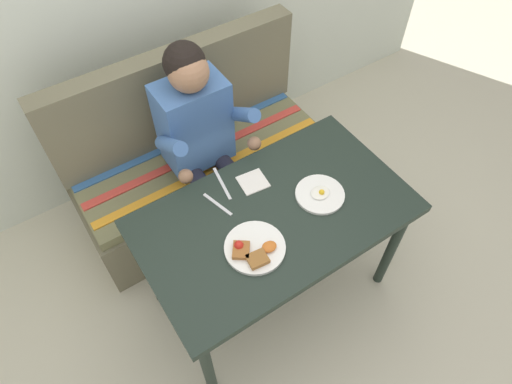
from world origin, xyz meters
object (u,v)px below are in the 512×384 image
napkin (253,182)px  plate_breakfast (254,248)px  knife (222,183)px  fork (218,204)px  plate_eggs (320,194)px  table (274,224)px  couch (199,164)px  person (201,134)px

napkin → plate_breakfast: bearing=-122.6°
napkin → knife: bearing=149.9°
fork → knife: bearing=34.8°
napkin → fork: (-0.20, -0.02, -0.00)m
plate_breakfast → plate_eggs: (0.40, 0.07, -0.00)m
table → knife: bearing=111.7°
plate_breakfast → knife: plate_breakfast is taller
knife → fork: bearing=-121.2°
couch → person: 0.45m
plate_eggs → plate_breakfast: bearing=-169.7°
table → fork: size_ratio=7.06×
plate_breakfast → fork: 0.28m
person → fork: bearing=-110.0°
plate_eggs → couch: bearing=105.7°
person → plate_breakfast: bearing=-101.6°
person → plate_breakfast: size_ratio=4.79×
person → knife: bearing=-102.7°
person → plate_eggs: 0.67m
person → plate_eggs: bearing=-67.3°
napkin → fork: bearing=-174.2°
table → fork: 0.27m
plate_breakfast → fork: size_ratio=1.49×
person → knife: (-0.07, -0.32, -0.01)m
table → plate_eggs: plate_eggs is taller
plate_breakfast → napkin: plate_breakfast is taller
table → napkin: (0.02, 0.20, 0.09)m
table → napkin: 0.22m
table → plate_breakfast: bearing=-149.9°
plate_breakfast → person: bearing=78.4°
plate_eggs → napkin: bearing=132.4°
table → plate_eggs: 0.24m
couch → plate_eggs: 0.92m
fork → person: bearing=55.0°
table → person: size_ratio=0.99×
plate_eggs → table: bearing=172.4°
table → person: 0.60m
plate_breakfast → plate_eggs: plate_breakfast is taller
couch → knife: size_ratio=7.20×
plate_eggs → knife: plate_eggs is taller
plate_eggs → fork: 0.46m
knife → couch: bearing=86.8°
table → plate_breakfast: size_ratio=4.74×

